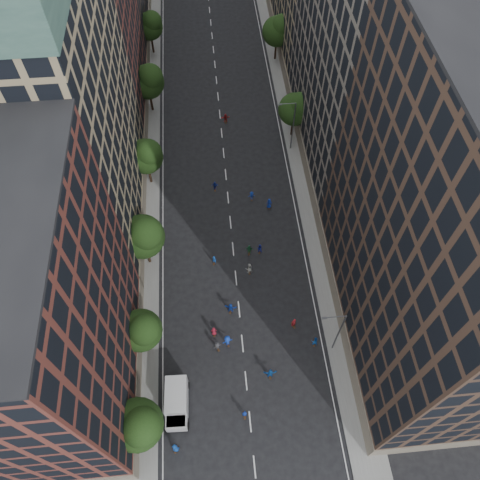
{
  "coord_description": "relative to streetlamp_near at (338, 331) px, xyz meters",
  "views": [
    {
      "loc": [
        -2.17,
        -7.16,
        53.44
      ],
      "look_at": [
        0.95,
        27.05,
        2.0
      ],
      "focal_mm": 35.0,
      "sensor_mm": 36.0,
      "label": 1
    }
  ],
  "objects": [
    {
      "name": "ground",
      "position": [
        -10.37,
        28.0,
        -5.17
      ],
      "size": [
        240.0,
        240.0,
        0.0
      ],
      "primitive_type": "plane",
      "color": "black",
      "rests_on": "ground"
    },
    {
      "name": "sidewalk_left",
      "position": [
        -22.37,
        35.5,
        -5.09
      ],
      "size": [
        4.0,
        105.0,
        0.15
      ],
      "primitive_type": "cube",
      "color": "slate",
      "rests_on": "ground"
    },
    {
      "name": "sidewalk_right",
      "position": [
        1.63,
        35.5,
        -5.09
      ],
      "size": [
        4.0,
        105.0,
        0.15
      ],
      "primitive_type": "cube",
      "color": "slate",
      "rests_on": "ground"
    },
    {
      "name": "bldg_left_a",
      "position": [
        -29.37,
        -1.0,
        9.83
      ],
      "size": [
        14.0,
        22.0,
        30.0
      ],
      "primitive_type": "cube",
      "color": "brown",
      "rests_on": "ground"
    },
    {
      "name": "bldg_left_b",
      "position": [
        -29.37,
        23.0,
        11.83
      ],
      "size": [
        14.0,
        26.0,
        34.0
      ],
      "primitive_type": "cube",
      "color": "#907E5E",
      "rests_on": "ground"
    },
    {
      "name": "bldg_left_c",
      "position": [
        -29.37,
        46.0,
        8.83
      ],
      "size": [
        14.0,
        20.0,
        28.0
      ],
      "primitive_type": "cube",
      "color": "brown",
      "rests_on": "ground"
    },
    {
      "name": "bldg_right_a",
      "position": [
        8.63,
        3.0,
        12.83
      ],
      "size": [
        14.0,
        30.0,
        36.0
      ],
      "primitive_type": "cube",
      "color": "#412E23",
      "rests_on": "ground"
    },
    {
      "name": "bldg_right_b",
      "position": [
        8.63,
        32.0,
        11.33
      ],
      "size": [
        14.0,
        28.0,
        33.0
      ],
      "primitive_type": "cube",
      "color": "#675F55",
      "rests_on": "ground"
    },
    {
      "name": "tree_left_0",
      "position": [
        -21.38,
        -8.15,
        0.79
      ],
      "size": [
        5.2,
        5.2,
        8.83
      ],
      "color": "black",
      "rests_on": "ground"
    },
    {
      "name": "tree_left_1",
      "position": [
        -21.39,
        1.86,
        0.38
      ],
      "size": [
        4.8,
        4.8,
        8.21
      ],
      "color": "black",
      "rests_on": "ground"
    },
    {
      "name": "tree_left_2",
      "position": [
        -21.36,
        13.83,
        1.19
      ],
      "size": [
        5.6,
        5.6,
        9.45
      ],
      "color": "black",
      "rests_on": "ground"
    },
    {
      "name": "tree_left_3",
      "position": [
        -21.38,
        27.85,
        0.65
      ],
      "size": [
        5.0,
        5.0,
        8.58
      ],
      "color": "black",
      "rests_on": "ground"
    },
    {
      "name": "tree_left_4",
      "position": [
        -21.37,
        43.84,
        0.93
      ],
      "size": [
        5.4,
        5.4,
        9.08
      ],
      "color": "black",
      "rests_on": "ground"
    },
    {
      "name": "tree_left_5",
      "position": [
        -21.39,
        59.86,
        0.51
      ],
      "size": [
        4.8,
        4.8,
        8.33
      ],
      "color": "black",
      "rests_on": "ground"
    },
    {
      "name": "tree_right_a",
      "position": [
        1.02,
        35.85,
        0.46
      ],
      "size": [
        5.0,
        5.0,
        8.39
      ],
      "color": "black",
      "rests_on": "ground"
    },
    {
      "name": "tree_right_b",
      "position": [
        1.02,
        55.85,
        0.79
      ],
      "size": [
        5.2,
        5.2,
        8.83
      ],
      "color": "black",
      "rests_on": "ground"
    },
    {
      "name": "streetlamp_near",
      "position": [
        0.0,
        0.0,
        0.0
      ],
      "size": [
        2.64,
        0.22,
        9.06
      ],
      "color": "#595B60",
      "rests_on": "ground"
    },
    {
      "name": "streetlamp_far",
      "position": [
        0.0,
        33.0,
        0.0
      ],
      "size": [
        2.64,
        0.22,
        9.06
      ],
      "color": "#595B60",
      "rests_on": "ground"
    },
    {
      "name": "cargo_van",
      "position": [
        -18.16,
        -5.11,
        -3.67
      ],
      "size": [
        2.69,
        5.43,
        2.85
      ],
      "rotation": [
        0.0,
        0.0,
        -0.03
      ],
      "color": "silver",
      "rests_on": "ground"
    },
    {
      "name": "skater_0",
      "position": [
        -18.46,
        -9.57,
        -4.31
      ],
      "size": [
        0.96,
        0.77,
        1.71
      ],
      "primitive_type": "imported",
      "rotation": [
        0.0,
        0.0,
        2.84
      ],
      "color": "#123F98",
      "rests_on": "ground"
    },
    {
      "name": "skater_1",
      "position": [
        -10.91,
        -6.81,
        -4.41
      ],
      "size": [
        0.56,
        0.38,
        1.51
      ],
      "primitive_type": "imported",
      "rotation": [
        0.0,
        0.0,
        3.17
      ],
      "color": "#122F99",
      "rests_on": "ground"
    },
    {
      "name": "skater_2",
      "position": [
        -1.87,
        0.68,
        -4.36
      ],
      "size": [
        0.84,
        0.68,
        1.62
      ],
      "primitive_type": "imported",
      "rotation": [
        0.0,
        0.0,
        3.05
      ],
      "color": "#144DA8",
      "rests_on": "ground"
    },
    {
      "name": "skater_3",
      "position": [
        -12.14,
        1.59,
        -4.2
      ],
      "size": [
        1.4,
        1.05,
        1.93
      ],
      "primitive_type": "imported",
      "rotation": [
        0.0,
        0.0,
        3.44
      ],
      "color": "#163AB6",
      "rests_on": "ground"
    },
    {
      "name": "skater_4",
      "position": [
        -18.87,
        -5.11,
        -4.39
      ],
      "size": [
        0.96,
        0.54,
        1.55
      ],
      "primitive_type": "imported",
      "rotation": [
        0.0,
        0.0,
        3.33
      ],
      "color": "#123C93",
      "rests_on": "ground"
    },
    {
      "name": "skater_5",
      "position": [
        -7.58,
        -2.68,
        -4.33
      ],
      "size": [
        1.56,
        0.51,
        1.68
      ],
      "primitive_type": "imported",
      "rotation": [
        0.0,
        0.0,
        3.13
      ],
      "color": "#134CA0",
      "rests_on": "ground"
    },
    {
      "name": "skater_6",
      "position": [
        -13.66,
        3.02,
        -4.4
      ],
      "size": [
        0.77,
        0.52,
        1.54
      ],
      "primitive_type": "imported",
      "rotation": [
        0.0,
        0.0,
        3.18
      ],
      "color": "maroon",
      "rests_on": "ground"
    },
    {
      "name": "skater_7",
      "position": [
        -3.97,
        3.21,
        -4.29
      ],
      "size": [
        0.75,
        0.63,
        1.75
      ],
      "primitive_type": "imported",
      "rotation": [
        0.0,
        0.0,
        3.54
      ],
      "color": "#A61B22",
      "rests_on": "ground"
    },
    {
      "name": "skater_8",
      "position": [
        -8.59,
        11.2,
        -4.23
      ],
      "size": [
        1.01,
        0.85,
        1.88
      ],
      "primitive_type": "imported",
      "rotation": [
        0.0,
        0.0,
        3.3
      ],
      "color": "silver",
      "rests_on": "ground"
    },
    {
      "name": "skater_9",
      "position": [
        -13.37,
        1.12,
        -4.41
      ],
      "size": [
        1.11,
        0.89,
        1.51
      ],
      "primitive_type": "imported",
      "rotation": [
        0.0,
        0.0,
        3.54
      ],
      "color": "#39393E",
      "rests_on": "ground"
    },
    {
      "name": "skater_10",
      "position": [
        -8.25,
        14.15,
        -4.3
      ],
      "size": [
        1.09,
        0.69,
        1.73
      ],
      "primitive_type": "imported",
      "rotation": [
        0.0,
        0.0,
        2.85
      ],
      "color": "#206D3B",
      "rests_on": "ground"
    },
    {
      "name": "skater_11",
      "position": [
        -11.43,
        5.87,
        -4.34
      ],
      "size": [
        1.6,
        0.85,
        1.65
      ],
      "primitive_type": "imported",
      "rotation": [
        0.0,
        0.0,
        2.89
      ],
      "color": "#1336A1",
      "rests_on": "ground"
    },
    {
      "name": "skater_12",
      "position": [
        -4.64,
        21.67,
        -4.31
      ],
      "size": [
        0.87,
        0.6,
        1.71
      ],
      "primitive_type": "imported",
      "rotation": [
        0.0,
        0.0,
        3.08
      ],
      "color": "navy",
      "rests_on": "ground"
    },
    {
      "name": "skater_13",
      "position": [
        -13.03,
        13.06,
        -4.41
      ],
      "size": [
        0.65,
        0.54,
        1.52
      ],
      "primitive_type": "imported",
      "rotation": [
        0.0,
        0.0,
        2.78
      ],
      "color": "#13439E",
      "rests_on": "ground"
    },
    {
      "name": "skater_14",
      "position": [
        -6.86,
        14.28,
        -4.42
      ],
      "size": [
        0.81,
        0.68,
        1.49
      ],
      "primitive_type": "imported",
      "rotation": [
        0.0,
        0.0,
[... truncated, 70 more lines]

